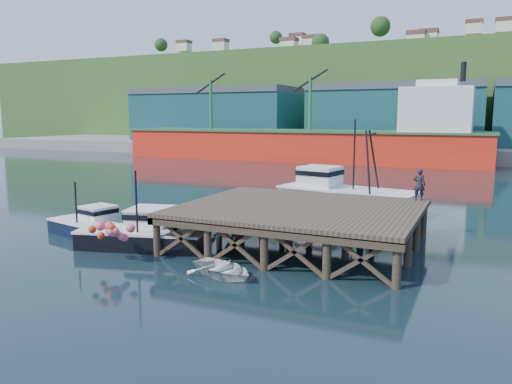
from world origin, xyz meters
The scene contains 12 objects.
ground centered at (0.00, 0.00, 0.00)m, with size 300.00×300.00×0.00m, color black.
wharf centered at (5.50, -0.19, 1.94)m, with size 12.00×10.00×2.62m.
far_quay centered at (0.00, 70.00, 1.00)m, with size 160.00×40.00×2.00m, color gray.
warehouse_left centered at (-35.00, 65.00, 6.50)m, with size 32.00×16.00×9.00m, color #18504E.
warehouse_mid centered at (0.00, 65.00, 6.50)m, with size 28.00×16.00×9.00m, color #18504E.
cargo_ship centered at (-8.46, 48.00, 3.31)m, with size 55.50×10.00×13.75m.
hillside centered at (0.00, 100.00, 11.00)m, with size 220.00×50.00×22.00m, color #2D511E.
boat_navy centered at (-6.33, -2.77, 0.63)m, with size 5.31×3.36×3.15m.
boat_black centered at (-1.81, -3.52, 0.75)m, with size 7.03×5.83×4.10m.
trawler centered at (5.18, 10.22, 1.35)m, with size 10.22×5.19×6.53m.
dinghy centered at (4.23, -6.17, 0.33)m, with size 2.28×3.20×0.66m, color white.
dockworker centered at (10.90, 4.40, 3.01)m, with size 0.64×0.42×1.77m, color black.
Camera 1 is at (14.00, -24.21, 6.77)m, focal length 35.00 mm.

